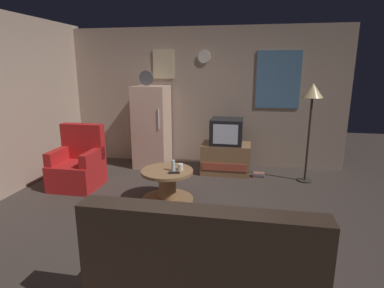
% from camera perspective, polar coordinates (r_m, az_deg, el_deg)
% --- Properties ---
extents(ground_plane, '(12.00, 12.00, 0.00)m').
position_cam_1_polar(ground_plane, '(4.01, -3.92, -13.50)').
color(ground_plane, '#3D332D').
extents(wall_with_art, '(5.20, 0.12, 2.54)m').
position_cam_1_polar(wall_with_art, '(5.99, 1.90, 8.46)').
color(wall_with_art, tan).
rests_on(wall_with_art, ground_plane).
extents(fridge, '(0.60, 0.62, 1.77)m').
position_cam_1_polar(fridge, '(5.89, -7.26, 3.15)').
color(fridge, beige).
rests_on(fridge, ground_plane).
extents(tv_stand, '(0.84, 0.53, 0.53)m').
position_cam_1_polar(tv_stand, '(5.58, 6.14, -2.60)').
color(tv_stand, '#8E6642').
rests_on(tv_stand, ground_plane).
extents(crt_tv, '(0.54, 0.51, 0.44)m').
position_cam_1_polar(crt_tv, '(5.47, 6.27, 2.28)').
color(crt_tv, black).
rests_on(crt_tv, tv_stand).
extents(standing_lamp, '(0.32, 0.32, 1.59)m').
position_cam_1_polar(standing_lamp, '(5.28, 20.92, 7.72)').
color(standing_lamp, '#332D28').
rests_on(standing_lamp, ground_plane).
extents(coffee_table, '(0.72, 0.72, 0.45)m').
position_cam_1_polar(coffee_table, '(4.44, -4.48, -7.50)').
color(coffee_table, '#8E6642').
rests_on(coffee_table, ground_plane).
extents(wine_glass, '(0.05, 0.05, 0.15)m').
position_cam_1_polar(wine_glass, '(4.31, -3.42, -3.90)').
color(wine_glass, silver).
rests_on(wine_glass, coffee_table).
extents(mug_ceramic_white, '(0.08, 0.08, 0.09)m').
position_cam_1_polar(mug_ceramic_white, '(4.34, -2.15, -4.16)').
color(mug_ceramic_white, silver).
rests_on(mug_ceramic_white, coffee_table).
extents(remote_control, '(0.16, 0.08, 0.02)m').
position_cam_1_polar(remote_control, '(4.22, -3.26, -5.20)').
color(remote_control, black).
rests_on(remote_control, coffee_table).
extents(armchair, '(0.68, 0.68, 0.96)m').
position_cam_1_polar(armchair, '(5.24, -19.89, -3.64)').
color(armchair, red).
rests_on(armchair, ground_plane).
extents(couch, '(1.70, 0.80, 0.92)m').
position_cam_1_polar(couch, '(2.64, 2.18, -21.62)').
color(couch, '#38281E').
rests_on(couch, ground_plane).
extents(book_stack, '(0.20, 0.14, 0.08)m').
position_cam_1_polar(book_stack, '(5.52, 12.01, -5.50)').
color(book_stack, tan).
rests_on(book_stack, ground_plane).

